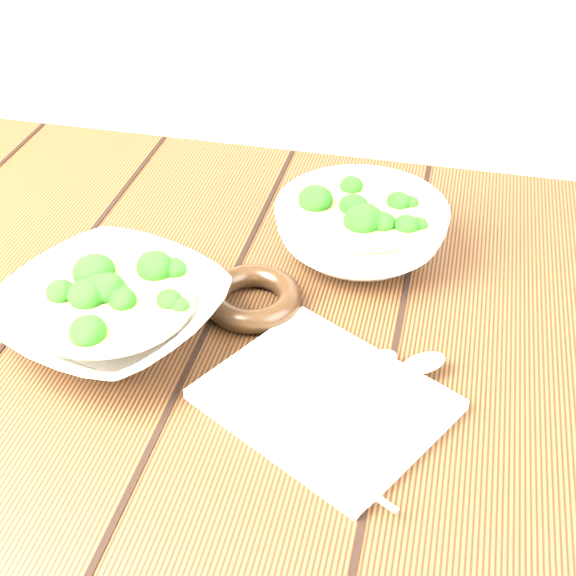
{
  "coord_description": "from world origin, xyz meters",
  "views": [
    {
      "loc": [
        0.21,
        -0.64,
        1.31
      ],
      "look_at": [
        0.06,
        0.01,
        0.8
      ],
      "focal_mm": 50.0,
      "sensor_mm": 36.0,
      "label": 1
    }
  ],
  "objects": [
    {
      "name": "soup_bowl_front",
      "position": [
        -0.11,
        -0.05,
        0.78
      ],
      "size": [
        0.28,
        0.28,
        0.06
      ],
      "color": "silver",
      "rests_on": "table"
    },
    {
      "name": "soup_bowl_back",
      "position": [
        0.12,
        0.16,
        0.79
      ],
      "size": [
        0.22,
        0.22,
        0.07
      ],
      "color": "silver",
      "rests_on": "table"
    },
    {
      "name": "table",
      "position": [
        0.0,
        0.0,
        0.63
      ],
      "size": [
        1.2,
        0.8,
        0.75
      ],
      "color": "#3A2210",
      "rests_on": "ground"
    },
    {
      "name": "trivet",
      "position": [
        0.02,
        0.03,
        0.76
      ],
      "size": [
        0.11,
        0.11,
        0.03
      ],
      "primitive_type": "torus",
      "rotation": [
        0.0,
        0.0,
        0.05
      ],
      "color": "black",
      "rests_on": "table"
    },
    {
      "name": "spoon_right",
      "position": [
        0.18,
        -0.06,
        0.76
      ],
      "size": [
        0.14,
        0.13,
        0.01
      ],
      "color": "#AEA999",
      "rests_on": "napkin"
    },
    {
      "name": "napkin",
      "position": [
        0.12,
        -0.1,
        0.76
      ],
      "size": [
        0.27,
        0.25,
        0.01
      ],
      "primitive_type": "cube",
      "rotation": [
        0.0,
        0.0,
        -0.51
      ],
      "color": "beige",
      "rests_on": "table"
    },
    {
      "name": "spoon_left",
      "position": [
        0.14,
        -0.07,
        0.76
      ],
      "size": [
        0.13,
        0.14,
        0.01
      ],
      "color": "#AEA999",
      "rests_on": "napkin"
    }
  ]
}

